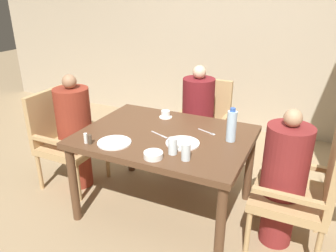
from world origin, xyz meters
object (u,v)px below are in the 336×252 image
at_px(plate_main_right, 114,143).
at_px(glass_tall_mid, 186,152).
at_px(diner_in_far_chair, 198,119).
at_px(diner_in_right_chair, 284,178).
at_px(chair_left_side, 64,136).
at_px(water_bottle, 232,126).
at_px(plate_main_left, 183,143).
at_px(teacup_with_saucer, 166,114).
at_px(glass_tall_near, 173,146).
at_px(bowl_small, 153,155).
at_px(diner_in_left_chair, 75,131).
at_px(chair_right_side, 304,190).
at_px(chair_far_side, 202,121).

height_order(plate_main_right, glass_tall_mid, glass_tall_mid).
height_order(diner_in_far_chair, diner_in_right_chair, diner_in_far_chair).
xyz_separation_m(plate_main_right, glass_tall_mid, (0.59, -0.01, 0.05)).
bearing_deg(chair_left_side, water_bottle, 3.54).
distance_m(chair_left_side, water_bottle, 1.64).
distance_m(chair_left_side, plate_main_left, 1.31).
distance_m(teacup_with_saucer, glass_tall_near, 0.72).
bearing_deg(diner_in_far_chair, glass_tall_near, -79.56).
bearing_deg(glass_tall_near, water_bottle, 50.82).
distance_m(teacup_with_saucer, bowl_small, 0.78).
bearing_deg(bowl_small, water_bottle, 50.64).
relative_size(diner_in_left_chair, diner_in_right_chair, 1.03).
xyz_separation_m(diner_in_far_chair, diner_in_right_chair, (0.94, -0.77, -0.03)).
bearing_deg(teacup_with_saucer, plate_main_right, -100.46).
height_order(plate_main_right, bowl_small, bowl_small).
bearing_deg(bowl_small, teacup_with_saucer, 109.14).
height_order(diner_in_far_chair, bowl_small, diner_in_far_chair).
bearing_deg(plate_main_right, diner_in_right_chair, 14.82).
bearing_deg(water_bottle, chair_right_side, -9.75).
height_order(chair_right_side, plate_main_right, chair_right_side).
relative_size(teacup_with_saucer, water_bottle, 0.44).
bearing_deg(chair_left_side, diner_in_far_chair, 35.31).
bearing_deg(chair_right_side, diner_in_left_chair, 180.00).
xyz_separation_m(plate_main_right, glass_tall_near, (0.47, 0.03, 0.05)).
relative_size(diner_in_left_chair, glass_tall_near, 9.27).
relative_size(bowl_small, water_bottle, 0.51).
bearing_deg(plate_main_left, chair_far_side, 100.90).
height_order(diner_in_far_chair, chair_right_side, diner_in_far_chair).
relative_size(chair_right_side, plate_main_left, 3.60).
bearing_deg(diner_in_left_chair, glass_tall_mid, -14.85).
bearing_deg(diner_in_left_chair, water_bottle, 3.90).
xyz_separation_m(chair_far_side, bowl_small, (0.10, -1.32, 0.25)).
bearing_deg(teacup_with_saucer, diner_in_far_chair, 70.37).
xyz_separation_m(chair_right_side, bowl_small, (-0.99, -0.40, 0.25)).
bearing_deg(chair_right_side, bowl_small, -157.79).
bearing_deg(bowl_small, chair_right_side, 22.21).
relative_size(plate_main_right, glass_tall_mid, 2.14).
relative_size(teacup_with_saucer, glass_tall_near, 0.98).
distance_m(diner_in_right_chair, teacup_with_saucer, 1.16).
bearing_deg(glass_tall_mid, bowl_small, -161.76).
bearing_deg(diner_in_left_chair, bowl_small, -21.18).
xyz_separation_m(plate_main_left, water_bottle, (0.31, 0.21, 0.12)).
height_order(plate_main_left, glass_tall_near, glass_tall_near).
bearing_deg(diner_in_left_chair, chair_far_side, 44.24).
height_order(plate_main_left, plate_main_right, same).
relative_size(chair_left_side, diner_in_right_chair, 0.86).
relative_size(diner_in_far_chair, plate_main_right, 4.38).
relative_size(diner_in_left_chair, chair_right_side, 1.20).
bearing_deg(diner_in_right_chair, plate_main_right, -165.18).
distance_m(chair_left_side, teacup_with_saucer, 1.02).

